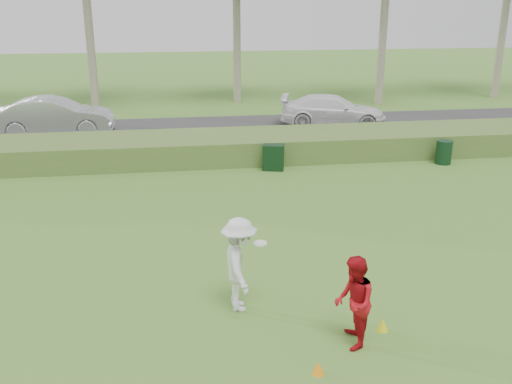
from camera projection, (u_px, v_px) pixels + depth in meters
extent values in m
plane|color=#3F7326|center=(288.00, 326.00, 10.61)|extent=(120.00, 120.00, 0.00)
cube|color=#466829|center=(225.00, 147.00, 21.71)|extent=(80.00, 3.00, 0.90)
cube|color=#2D2D2D|center=(214.00, 130.00, 26.53)|extent=(80.00, 6.00, 0.06)
cylinder|color=gray|center=(236.00, 0.00, 32.01)|extent=(0.44, 0.44, 11.50)
imported|color=silver|center=(239.00, 265.00, 10.94)|extent=(0.71, 1.22, 1.88)
cylinder|color=white|center=(260.00, 243.00, 10.86)|extent=(0.27, 0.27, 0.03)
imported|color=#AE0E17|center=(354.00, 303.00, 9.77)|extent=(0.77, 0.91, 1.67)
cone|color=orange|center=(318.00, 368.00, 9.22)|extent=(0.20, 0.20, 0.22)
cone|color=yellow|center=(383.00, 325.00, 10.43)|extent=(0.22, 0.22, 0.24)
cube|color=black|center=(273.00, 157.00, 20.21)|extent=(0.83, 0.63, 0.92)
cylinder|color=black|center=(444.00, 152.00, 20.99)|extent=(0.65, 0.65, 0.87)
imported|color=silver|center=(55.00, 116.00, 25.16)|extent=(5.04, 1.81, 1.65)
imported|color=white|center=(333.00, 111.00, 27.03)|extent=(5.30, 3.17, 1.44)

